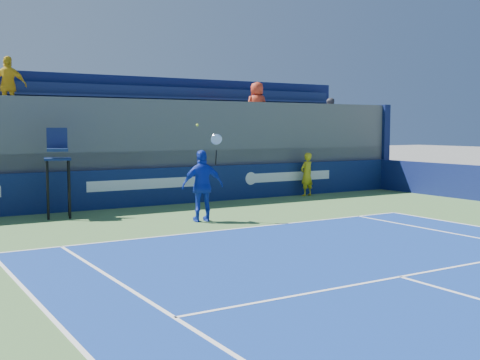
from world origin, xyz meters
TOP-DOWN VIEW (x-y plane):
  - ball_person at (6.00, 16.68)m, footprint 0.64×0.48m
  - back_hoarding at (0.00, 17.10)m, footprint 20.40×0.21m
  - umpire_chair at (-3.07, 16.03)m, footprint 0.85×0.85m
  - tennis_player at (-0.02, 13.35)m, footprint 1.18×0.69m
  - stadium_seating at (0.00, 19.15)m, footprint 21.00×4.05m

SIDE VIEW (x-z plane):
  - back_hoarding at x=0.00m, z-range 0.00..1.20m
  - ball_person at x=6.00m, z-range 0.01..1.58m
  - tennis_player at x=-0.02m, z-range -0.33..2.25m
  - umpire_chair at x=-3.07m, z-range 0.29..2.77m
  - stadium_seating at x=0.00m, z-range -0.52..4.20m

